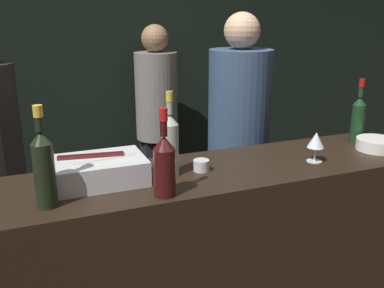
{
  "coord_description": "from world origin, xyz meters",
  "views": [
    {
      "loc": [
        -0.65,
        -1.34,
        1.72
      ],
      "look_at": [
        0.0,
        0.28,
        1.18
      ],
      "focal_mm": 40.0,
      "sensor_mm": 36.0,
      "label": 1
    }
  ],
  "objects_px": {
    "wine_glass": "(316,141)",
    "person_grey_polo": "(157,117)",
    "ice_bin_with_bottles": "(99,169)",
    "champagne_bottle": "(44,166)",
    "person_in_hoodie": "(238,141)",
    "bowl_white": "(377,144)",
    "red_wine_bottle_tall": "(164,163)",
    "candle_votive": "(201,165)",
    "rose_wine_bottle": "(170,142)",
    "red_wine_bottle_burgundy": "(358,117)"
  },
  "relations": [
    {
      "from": "wine_glass",
      "to": "person_grey_polo",
      "type": "bearing_deg",
      "value": 97.64
    },
    {
      "from": "ice_bin_with_bottles",
      "to": "person_grey_polo",
      "type": "distance_m",
      "value": 1.76
    },
    {
      "from": "champagne_bottle",
      "to": "person_in_hoodie",
      "type": "distance_m",
      "value": 1.42
    },
    {
      "from": "bowl_white",
      "to": "red_wine_bottle_tall",
      "type": "distance_m",
      "value": 1.17
    },
    {
      "from": "ice_bin_with_bottles",
      "to": "candle_votive",
      "type": "xyz_separation_m",
      "value": [
        0.43,
        -0.03,
        -0.03
      ]
    },
    {
      "from": "wine_glass",
      "to": "person_in_hoodie",
      "type": "distance_m",
      "value": 0.76
    },
    {
      "from": "bowl_white",
      "to": "rose_wine_bottle",
      "type": "relative_size",
      "value": 0.55
    },
    {
      "from": "candle_votive",
      "to": "person_in_hoodie",
      "type": "xyz_separation_m",
      "value": [
        0.52,
        0.65,
        -0.13
      ]
    },
    {
      "from": "champagne_bottle",
      "to": "person_grey_polo",
      "type": "xyz_separation_m",
      "value": [
        0.94,
        1.75,
        -0.3
      ]
    },
    {
      "from": "bowl_white",
      "to": "red_wine_bottle_tall",
      "type": "bearing_deg",
      "value": -173.22
    },
    {
      "from": "wine_glass",
      "to": "person_in_hoodie",
      "type": "relative_size",
      "value": 0.08
    },
    {
      "from": "bowl_white",
      "to": "champagne_bottle",
      "type": "xyz_separation_m",
      "value": [
        -1.57,
        -0.07,
        0.12
      ]
    },
    {
      "from": "red_wine_bottle_burgundy",
      "to": "person_grey_polo",
      "type": "relative_size",
      "value": 0.2
    },
    {
      "from": "ice_bin_with_bottles",
      "to": "bowl_white",
      "type": "distance_m",
      "value": 1.36
    },
    {
      "from": "bowl_white",
      "to": "person_in_hoodie",
      "type": "bearing_deg",
      "value": 119.99
    },
    {
      "from": "red_wine_bottle_tall",
      "to": "rose_wine_bottle",
      "type": "xyz_separation_m",
      "value": [
        0.09,
        0.19,
        0.02
      ]
    },
    {
      "from": "red_wine_bottle_burgundy",
      "to": "person_in_hoodie",
      "type": "distance_m",
      "value": 0.72
    },
    {
      "from": "red_wine_bottle_tall",
      "to": "person_grey_polo",
      "type": "height_order",
      "value": "person_grey_polo"
    },
    {
      "from": "rose_wine_bottle",
      "to": "champagne_bottle",
      "type": "xyz_separation_m",
      "value": [
        -0.5,
        -0.13,
        0.01
      ]
    },
    {
      "from": "ice_bin_with_bottles",
      "to": "champagne_bottle",
      "type": "xyz_separation_m",
      "value": [
        -0.21,
        -0.16,
        0.1
      ]
    },
    {
      "from": "red_wine_bottle_burgundy",
      "to": "champagne_bottle",
      "type": "distance_m",
      "value": 1.59
    },
    {
      "from": "red_wine_bottle_tall",
      "to": "rose_wine_bottle",
      "type": "height_order",
      "value": "rose_wine_bottle"
    },
    {
      "from": "rose_wine_bottle",
      "to": "person_grey_polo",
      "type": "bearing_deg",
      "value": 74.81
    },
    {
      "from": "red_wine_bottle_burgundy",
      "to": "rose_wine_bottle",
      "type": "bearing_deg",
      "value": -175.04
    },
    {
      "from": "candle_votive",
      "to": "champagne_bottle",
      "type": "bearing_deg",
      "value": -168.89
    },
    {
      "from": "wine_glass",
      "to": "candle_votive",
      "type": "xyz_separation_m",
      "value": [
        -0.53,
        0.08,
        -0.07
      ]
    },
    {
      "from": "red_wine_bottle_tall",
      "to": "wine_glass",
      "type": "bearing_deg",
      "value": 7.93
    },
    {
      "from": "red_wine_bottle_tall",
      "to": "bowl_white",
      "type": "bearing_deg",
      "value": 6.78
    },
    {
      "from": "candle_votive",
      "to": "wine_glass",
      "type": "bearing_deg",
      "value": -8.98
    },
    {
      "from": "wine_glass",
      "to": "champagne_bottle",
      "type": "bearing_deg",
      "value": -177.92
    },
    {
      "from": "person_in_hoodie",
      "to": "champagne_bottle",
      "type": "bearing_deg",
      "value": 31.06
    },
    {
      "from": "rose_wine_bottle",
      "to": "person_in_hoodie",
      "type": "distance_m",
      "value": 0.96
    },
    {
      "from": "champagne_bottle",
      "to": "bowl_white",
      "type": "bearing_deg",
      "value": 2.72
    },
    {
      "from": "champagne_bottle",
      "to": "red_wine_bottle_burgundy",
      "type": "bearing_deg",
      "value": 8.09
    },
    {
      "from": "ice_bin_with_bottles",
      "to": "red_wine_bottle_tall",
      "type": "relative_size",
      "value": 1.09
    },
    {
      "from": "person_in_hoodie",
      "to": "bowl_white",
      "type": "bearing_deg",
      "value": 117.56
    },
    {
      "from": "rose_wine_bottle",
      "to": "wine_glass",
      "type": "bearing_deg",
      "value": -7.51
    },
    {
      "from": "rose_wine_bottle",
      "to": "person_grey_polo",
      "type": "relative_size",
      "value": 0.22
    },
    {
      "from": "candle_votive",
      "to": "champagne_bottle",
      "type": "relative_size",
      "value": 0.19
    },
    {
      "from": "champagne_bottle",
      "to": "person_in_hoodie",
      "type": "bearing_deg",
      "value": 33.49
    },
    {
      "from": "bowl_white",
      "to": "person_in_hoodie",
      "type": "relative_size",
      "value": 0.11
    },
    {
      "from": "wine_glass",
      "to": "red_wine_bottle_burgundy",
      "type": "distance_m",
      "value": 0.44
    },
    {
      "from": "red_wine_bottle_tall",
      "to": "rose_wine_bottle",
      "type": "distance_m",
      "value": 0.21
    },
    {
      "from": "ice_bin_with_bottles",
      "to": "wine_glass",
      "type": "xyz_separation_m",
      "value": [
        0.96,
        -0.12,
        0.04
      ]
    },
    {
      "from": "red_wine_bottle_tall",
      "to": "candle_votive",
      "type": "bearing_deg",
      "value": 39.67
    },
    {
      "from": "rose_wine_bottle",
      "to": "person_grey_polo",
      "type": "xyz_separation_m",
      "value": [
        0.44,
        1.62,
        -0.29
      ]
    },
    {
      "from": "wine_glass",
      "to": "champagne_bottle",
      "type": "height_order",
      "value": "champagne_bottle"
    },
    {
      "from": "candle_votive",
      "to": "person_grey_polo",
      "type": "xyz_separation_m",
      "value": [
        0.3,
        1.62,
        -0.17
      ]
    },
    {
      "from": "bowl_white",
      "to": "wine_glass",
      "type": "relative_size",
      "value": 1.41
    },
    {
      "from": "ice_bin_with_bottles",
      "to": "red_wine_bottle_burgundy",
      "type": "distance_m",
      "value": 1.37
    }
  ]
}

